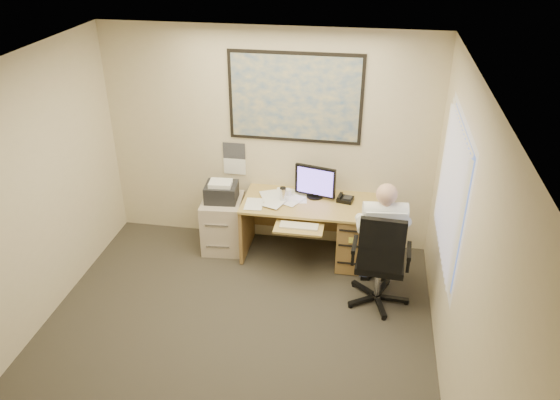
% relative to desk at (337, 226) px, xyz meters
% --- Properties ---
extents(room_shell, '(4.00, 4.50, 2.70)m').
position_rel_desk_xyz_m(room_shell, '(-0.90, -1.90, 0.91)').
color(room_shell, '#312D26').
rests_on(room_shell, ground).
extents(desk, '(1.60, 0.97, 1.15)m').
position_rel_desk_xyz_m(desk, '(0.00, 0.00, 0.00)').
color(desk, tan).
rests_on(desk, ground).
extents(world_map, '(1.56, 0.03, 1.06)m').
position_rel_desk_xyz_m(world_map, '(-0.58, 0.33, 1.46)').
color(world_map, '#1E4C93').
rests_on(world_map, room_shell).
extents(wall_calendar, '(0.28, 0.01, 0.42)m').
position_rel_desk_xyz_m(wall_calendar, '(-1.33, 0.34, 0.64)').
color(wall_calendar, white).
rests_on(wall_calendar, room_shell).
extents(window_blinds, '(0.06, 1.40, 1.30)m').
position_rel_desk_xyz_m(window_blinds, '(1.07, -1.10, 1.11)').
color(window_blinds, '#EBE7CB').
rests_on(window_blinds, room_shell).
extents(filing_cabinet, '(0.52, 0.61, 0.93)m').
position_rel_desk_xyz_m(filing_cabinet, '(-1.42, 0.01, -0.05)').
color(filing_cabinet, '#C1AF9B').
rests_on(filing_cabinet, ground).
extents(office_chair, '(0.73, 0.73, 1.17)m').
position_rel_desk_xyz_m(office_chair, '(0.52, -0.82, -0.10)').
color(office_chair, black).
rests_on(office_chair, ground).
extents(person, '(0.65, 0.87, 1.41)m').
position_rel_desk_xyz_m(person, '(0.51, -0.74, 0.26)').
color(person, white).
rests_on(person, office_chair).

